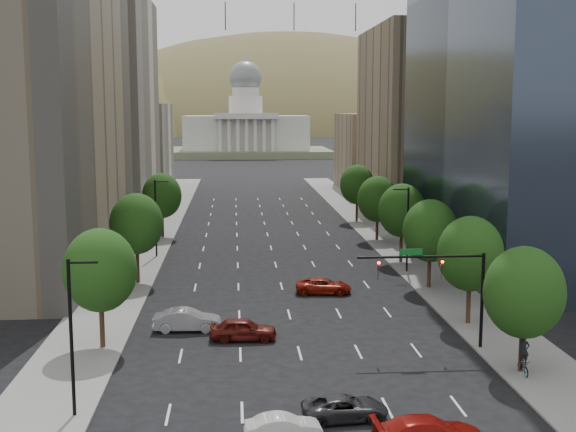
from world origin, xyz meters
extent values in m
cube|color=slate|center=(-15.50, 60.00, 0.07)|extent=(6.00, 200.00, 0.15)
cube|color=slate|center=(15.50, 60.00, 0.07)|extent=(6.00, 200.00, 0.15)
cube|color=beige|center=(-25.00, 103.00, 17.50)|extent=(14.00, 30.00, 35.00)
cube|color=beige|center=(-25.00, 136.00, 9.00)|extent=(14.00, 26.00, 18.00)
cube|color=#8C7759|center=(25.00, 100.00, 15.00)|extent=(14.00, 30.00, 30.00)
cube|color=#8C7759|center=(25.00, 133.00, 8.00)|extent=(14.00, 26.00, 16.00)
cylinder|color=#382316|center=(14.00, 25.00, 1.88)|extent=(0.36, 0.36, 3.75)
ellipsoid|color=#1C3B10|center=(14.00, 25.00, 5.40)|extent=(5.20, 5.20, 5.98)
cylinder|color=#382316|center=(14.00, 36.00, 2.00)|extent=(0.36, 0.36, 4.00)
ellipsoid|color=#1C3B10|center=(14.00, 36.00, 5.76)|extent=(5.20, 5.20, 5.98)
cylinder|color=#382316|center=(14.00, 48.00, 1.95)|extent=(0.36, 0.36, 3.90)
ellipsoid|color=#1C3B10|center=(14.00, 48.00, 5.62)|extent=(5.20, 5.20, 5.98)
cylinder|color=#382316|center=(14.00, 60.00, 2.05)|extent=(0.36, 0.36, 4.10)
ellipsoid|color=#1C3B10|center=(14.00, 60.00, 5.90)|extent=(5.20, 5.20, 5.98)
cylinder|color=#382316|center=(14.00, 74.00, 1.90)|extent=(0.36, 0.36, 3.80)
ellipsoid|color=#1C3B10|center=(14.00, 74.00, 5.47)|extent=(5.20, 5.20, 5.98)
cylinder|color=#382316|center=(14.00, 90.00, 2.00)|extent=(0.36, 0.36, 4.00)
ellipsoid|color=#1C3B10|center=(14.00, 90.00, 5.76)|extent=(5.20, 5.20, 5.98)
cylinder|color=#382316|center=(-14.00, 32.00, 2.00)|extent=(0.36, 0.36, 4.00)
ellipsoid|color=#1C3B10|center=(-14.00, 32.00, 5.76)|extent=(5.20, 5.20, 5.98)
cylinder|color=#382316|center=(-14.00, 52.00, 2.08)|extent=(0.36, 0.36, 4.15)
ellipsoid|color=#1C3B10|center=(-14.00, 52.00, 5.98)|extent=(5.20, 5.20, 5.98)
cylinder|color=#382316|center=(-14.00, 78.00, 1.98)|extent=(0.36, 0.36, 3.95)
ellipsoid|color=#1C3B10|center=(-14.00, 78.00, 5.69)|extent=(5.20, 5.20, 5.98)
cylinder|color=black|center=(13.50, 55.00, 4.50)|extent=(0.20, 0.20, 9.00)
cylinder|color=black|center=(12.70, 55.00, 8.80)|extent=(1.60, 0.14, 0.14)
cylinder|color=black|center=(-13.50, 20.00, 4.50)|extent=(0.20, 0.20, 9.00)
cylinder|color=black|center=(-12.70, 20.00, 8.80)|extent=(1.60, 0.14, 0.14)
cylinder|color=black|center=(-13.50, 65.00, 4.50)|extent=(0.20, 0.20, 9.00)
cylinder|color=black|center=(-12.70, 65.00, 8.80)|extent=(1.60, 0.14, 0.14)
cylinder|color=black|center=(13.00, 30.00, 3.50)|extent=(0.24, 0.24, 7.00)
cylinder|color=black|center=(8.50, 30.00, 6.80)|extent=(9.00, 0.18, 0.18)
imported|color=black|center=(10.00, 30.00, 6.25)|extent=(0.18, 0.22, 1.10)
imported|color=black|center=(5.50, 30.00, 6.25)|extent=(0.18, 0.22, 1.10)
sphere|color=#FF0C07|center=(10.00, 29.82, 6.45)|extent=(0.20, 0.20, 0.20)
sphere|color=#FF0C07|center=(5.50, 29.82, 6.45)|extent=(0.20, 0.20, 0.20)
cube|color=#0C591E|center=(7.80, 30.00, 7.15)|extent=(1.60, 0.06, 0.45)
cube|color=#596647|center=(0.00, 250.00, 1.25)|extent=(60.00, 40.00, 2.50)
cube|color=silver|center=(0.00, 250.00, 8.50)|extent=(44.00, 26.00, 12.00)
cube|color=silver|center=(0.00, 236.00, 14.50)|extent=(22.00, 4.00, 2.00)
cylinder|color=silver|center=(0.00, 250.00, 18.00)|extent=(12.00, 12.00, 7.00)
cylinder|color=silver|center=(0.00, 250.00, 23.00)|extent=(9.60, 9.60, 3.00)
sphere|color=slate|center=(0.00, 250.00, 28.10)|extent=(11.60, 11.60, 11.60)
cylinder|color=silver|center=(0.00, 250.00, 33.95)|extent=(1.80, 1.80, 2.50)
ellipsoid|color=brown|center=(-140.00, 560.00, -33.25)|extent=(380.00, 342.00, 190.00)
ellipsoid|color=brown|center=(40.00, 600.00, -42.00)|extent=(440.00, 396.00, 240.00)
ellipsoid|color=brown|center=(210.00, 640.00, -35.00)|extent=(360.00, 324.00, 200.00)
cylinder|color=black|center=(-10.00, 590.00, 90.00)|extent=(0.80, 0.80, 22.00)
cylinder|color=black|center=(45.00, 590.00, 90.00)|extent=(0.80, 0.80, 22.00)
cylinder|color=black|center=(95.00, 590.00, 90.00)|extent=(0.80, 0.80, 22.00)
imported|color=white|center=(-2.06, 16.36, 0.66)|extent=(4.14, 1.79, 1.32)
imported|color=#29292C|center=(1.51, 18.64, 0.67)|extent=(4.98, 2.64, 1.34)
imported|color=#4E110D|center=(-3.93, 33.27, 0.84)|extent=(5.01, 2.14, 1.69)
imported|color=#A9A8AE|center=(-8.23, 35.96, 0.86)|extent=(5.25, 1.97, 1.71)
imported|color=maroon|center=(3.72, 46.82, 0.72)|extent=(5.35, 2.80, 1.44)
imported|color=black|center=(13.93, 24.43, 0.66)|extent=(0.76, 1.96, 1.01)
imported|color=black|center=(13.93, 24.43, 1.74)|extent=(0.73, 0.50, 1.94)
camera|label=1|loc=(-4.49, -20.12, 17.07)|focal=46.32mm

